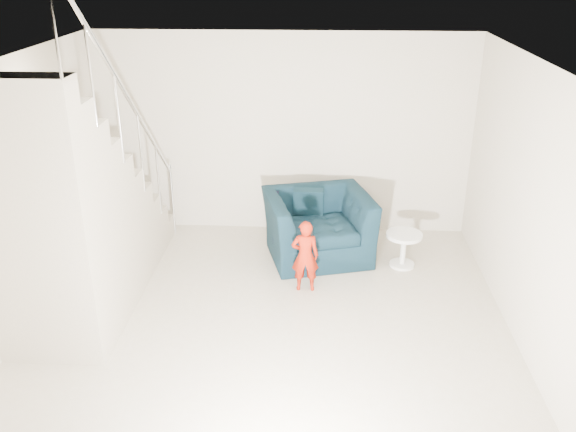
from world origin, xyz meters
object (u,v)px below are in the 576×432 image
object	(u,v)px
toddler	(305,256)
staircase	(80,228)
armchair	(318,226)
side_table	(404,244)

from	to	relation	value
toddler	staircase	xyz separation A→B (m)	(-2.35, -0.49, 0.52)
armchair	staircase	bearing A→B (deg)	-166.67
toddler	staircase	size ratio (longest dim) A/B	0.24
toddler	side_table	xyz separation A→B (m)	(1.20, 0.64, -0.13)
armchair	side_table	xyz separation A→B (m)	(1.05, -0.23, -0.12)
armchair	toddler	distance (m)	0.88
side_table	staircase	world-z (taller)	staircase
side_table	armchair	bearing A→B (deg)	167.62
armchair	toddler	bearing A→B (deg)	-114.46
toddler	staircase	world-z (taller)	staircase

